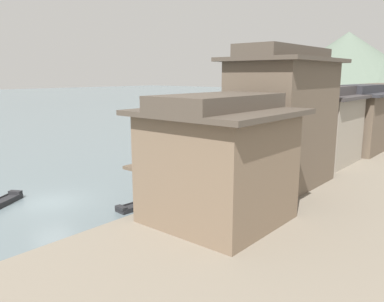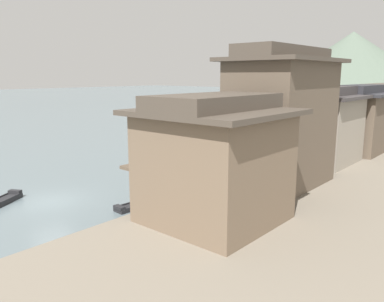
{
  "view_description": "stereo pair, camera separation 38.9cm",
  "coord_description": "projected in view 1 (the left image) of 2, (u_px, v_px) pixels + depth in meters",
  "views": [
    {
      "loc": [
        21.45,
        -11.72,
        7.78
      ],
      "look_at": [
        1.96,
        11.3,
        1.8
      ],
      "focal_mm": 35.85,
      "sensor_mm": 36.0,
      "label": 1
    },
    {
      "loc": [
        21.75,
        -11.46,
        7.78
      ],
      "look_at": [
        1.96,
        11.3,
        1.8
      ],
      "focal_mm": 35.85,
      "sensor_mm": 36.0,
      "label": 2
    }
  ],
  "objects": [
    {
      "name": "house_waterfront_nearest",
      "position": [
        217.0,
        160.0,
        18.46
      ],
      "size": [
        6.94,
        6.7,
        6.14
      ],
      "color": "#75604C",
      "rests_on": "riverbank_right"
    },
    {
      "name": "boat_midriver_drifting",
      "position": [
        146.0,
        202.0,
        23.27
      ],
      "size": [
        1.14,
        3.96,
        0.63
      ],
      "color": "#232326",
      "rests_on": "ground"
    },
    {
      "name": "boat_moored_nearest",
      "position": [
        376.0,
        125.0,
        59.7
      ],
      "size": [
        2.14,
        5.09,
        0.44
      ],
      "color": "brown",
      "rests_on": "ground"
    },
    {
      "name": "boat_moored_second",
      "position": [
        229.0,
        135.0,
        49.95
      ],
      "size": [
        3.06,
        3.97,
        0.45
      ],
      "color": "#232326",
      "rests_on": "ground"
    },
    {
      "name": "mooring_post_dock_near",
      "position": [
        174.0,
        194.0,
        21.49
      ],
      "size": [
        0.2,
        0.2,
        0.88
      ],
      "primitive_type": "cylinder",
      "color": "#473828",
      "rests_on": "riverbank_right"
    },
    {
      "name": "boat_moored_third",
      "position": [
        272.0,
        157.0,
        35.6
      ],
      "size": [
        1.21,
        3.57,
        0.8
      ],
      "color": "#33281E",
      "rests_on": "ground"
    },
    {
      "name": "mooring_post_dock_mid",
      "position": [
        246.0,
        170.0,
        27.07
      ],
      "size": [
        0.2,
        0.2,
        0.89
      ],
      "primitive_type": "cylinder",
      "color": "#473828",
      "rests_on": "riverbank_right"
    },
    {
      "name": "house_waterfront_narrow",
      "position": [
        356.0,
        119.0,
        35.68
      ],
      "size": [
        5.75,
        7.13,
        6.14
      ],
      "color": "brown",
      "rests_on": "riverbank_right"
    },
    {
      "name": "house_waterfront_tall",
      "position": [
        326.0,
        126.0,
        30.96
      ],
      "size": [
        5.18,
        6.95,
        6.14
      ],
      "color": "gray",
      "rests_on": "riverbank_right"
    },
    {
      "name": "house_waterfront_second",
      "position": [
        282.0,
        119.0,
        24.44
      ],
      "size": [
        5.66,
        8.0,
        8.74
      ],
      "color": "brown",
      "rests_on": "riverbank_right"
    },
    {
      "name": "hill_far_west",
      "position": [
        347.0,
        67.0,
        114.7
      ],
      "size": [
        59.68,
        59.68,
        20.4
      ],
      "primitive_type": "cone",
      "color": "#5B6B5B",
      "rests_on": "ground"
    },
    {
      "name": "ground_plane",
      "position": [
        51.0,
        202.0,
        23.88
      ],
      "size": [
        400.0,
        400.0,
        0.0
      ],
      "primitive_type": "plane",
      "color": "slate"
    },
    {
      "name": "house_waterfront_far",
      "position": [
        380.0,
        113.0,
        41.29
      ],
      "size": [
        5.94,
        7.47,
        6.14
      ],
      "color": "#7F705B",
      "rests_on": "riverbank_right"
    },
    {
      "name": "boat_moored_far",
      "position": [
        307.0,
        150.0,
        39.6
      ],
      "size": [
        1.22,
        4.39,
        0.53
      ],
      "color": "#423328",
      "rests_on": "ground"
    }
  ]
}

